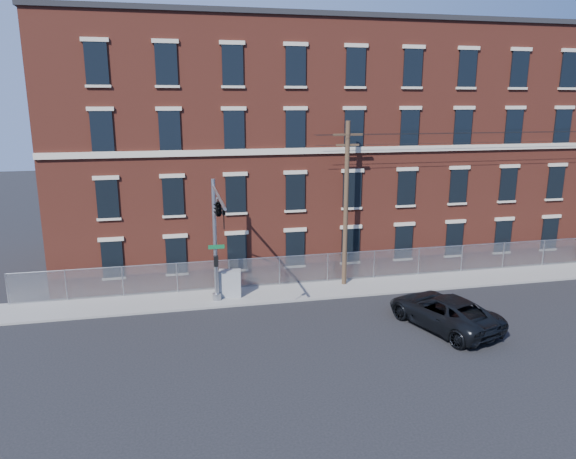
{
  "coord_description": "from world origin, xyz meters",
  "views": [
    {
      "loc": [
        -8.1,
        -24.3,
        11.25
      ],
      "look_at": [
        -1.93,
        4.0,
        4.19
      ],
      "focal_mm": 33.04,
      "sensor_mm": 36.0,
      "label": 1
    }
  ],
  "objects_px": {
    "traffic_signal_mast": "(218,219)",
    "utility_pole_near": "(346,202)",
    "pickup_truck": "(443,311)",
    "utility_cabinet": "(230,283)"
  },
  "relations": [
    {
      "from": "traffic_signal_mast",
      "to": "utility_cabinet",
      "type": "xyz_separation_m",
      "value": [
        0.82,
        2.75,
        -4.48
      ]
    },
    {
      "from": "utility_cabinet",
      "to": "traffic_signal_mast",
      "type": "bearing_deg",
      "value": -97.35
    },
    {
      "from": "pickup_truck",
      "to": "utility_cabinet",
      "type": "bearing_deg",
      "value": -50.29
    },
    {
      "from": "pickup_truck",
      "to": "utility_cabinet",
      "type": "distance_m",
      "value": 11.98
    },
    {
      "from": "pickup_truck",
      "to": "utility_cabinet",
      "type": "xyz_separation_m",
      "value": [
        -10.15,
        6.36,
        0.06
      ]
    },
    {
      "from": "utility_cabinet",
      "to": "pickup_truck",
      "type": "bearing_deg",
      "value": -22.88
    },
    {
      "from": "utility_pole_near",
      "to": "utility_cabinet",
      "type": "height_order",
      "value": "utility_pole_near"
    },
    {
      "from": "traffic_signal_mast",
      "to": "utility_pole_near",
      "type": "distance_m",
      "value": 8.7
    },
    {
      "from": "utility_pole_near",
      "to": "utility_cabinet",
      "type": "relative_size",
      "value": 6.3
    },
    {
      "from": "utility_pole_near",
      "to": "pickup_truck",
      "type": "xyz_separation_m",
      "value": [
        2.97,
        -7.03,
        -4.49
      ]
    }
  ]
}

